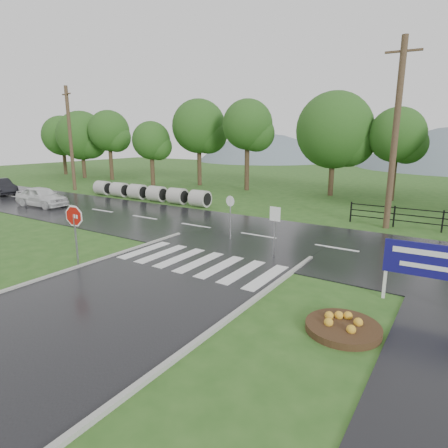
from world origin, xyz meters
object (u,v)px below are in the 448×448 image
Objects in this scene: culvert_pipes at (147,193)px; estate_billboard at (424,263)px; car_dark at (2,195)px; car_white at (43,206)px; stop_sign at (74,221)px.

estate_billboard is (20.53, -9.43, 0.74)m from culvert_pipes.
car_white is at bearing -90.91° from car_dark.
car_dark is at bearing -159.25° from culvert_pipes.
culvert_pipes is 5.31× the size of estate_billboard.
estate_billboard is 25.15m from car_white.
car_dark is (-21.50, 7.84, -1.76)m from stop_sign.
car_white is (-13.06, 6.49, -1.76)m from stop_sign.
car_white is (-4.38, -6.20, -0.60)m from culvert_pipes.
stop_sign reaches higher than estate_billboard.
culvert_pipes is 2.76× the size of car_white.
stop_sign is 22.95m from car_dark.
car_dark is at bearing 159.96° from stop_sign.
stop_sign is at bearing -55.62° from culvert_pipes.
culvert_pipes is at bearing -38.83° from car_white.
stop_sign is (8.69, -12.69, 1.16)m from culvert_pipes.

